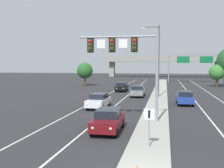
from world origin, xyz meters
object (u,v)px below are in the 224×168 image
at_px(overhead_signal_mast, 129,55).
at_px(median_sign_post, 149,122).
at_px(tree_far_right_b, 217,72).
at_px(car_receding_blue, 185,98).
at_px(car_oncoming_darkred, 108,120).
at_px(car_oncoming_white, 99,101).
at_px(street_lamp_median, 157,57).
at_px(car_oncoming_black, 122,87).
at_px(car_oncoming_grey, 138,91).
at_px(highway_sign_gantry, 195,59).
at_px(tree_far_left_a, 85,71).

bearing_deg(overhead_signal_mast, median_sign_post, -73.55).
bearing_deg(tree_far_right_b, car_receding_blue, -106.96).
bearing_deg(car_oncoming_darkred, tree_far_right_b, 70.80).
height_order(car_oncoming_darkred, car_oncoming_white, same).
bearing_deg(car_oncoming_white, median_sign_post, -65.40).
bearing_deg(median_sign_post, overhead_signal_mast, 106.45).
height_order(street_lamp_median, car_oncoming_darkred, street_lamp_median).
bearing_deg(overhead_signal_mast, car_receding_blue, 65.14).
distance_m(car_oncoming_darkred, car_oncoming_black, 28.74).
relative_size(median_sign_post, car_oncoming_grey, 0.49).
bearing_deg(highway_sign_gantry, street_lamp_median, -103.97).
bearing_deg(car_receding_blue, overhead_signal_mast, -114.86).
bearing_deg(car_oncoming_grey, car_oncoming_white, -105.24).
relative_size(car_oncoming_grey, tree_far_left_a, 0.89).
bearing_deg(car_oncoming_black, car_oncoming_darkred, -82.94).
xyz_separation_m(street_lamp_median, tree_far_right_b, (11.70, 21.08, -2.74)).
xyz_separation_m(car_oncoming_black, highway_sign_gantry, (14.78, 26.07, 5.34)).
bearing_deg(tree_far_right_b, overhead_signal_mast, -109.35).
relative_size(street_lamp_median, highway_sign_gantry, 0.75).
bearing_deg(tree_far_right_b, street_lamp_median, -119.04).
bearing_deg(car_receding_blue, highway_sign_gantry, 82.82).
xyz_separation_m(car_oncoming_white, highway_sign_gantry, (14.36, 44.75, 5.34)).
xyz_separation_m(car_oncoming_darkred, car_oncoming_black, (-3.53, 28.52, 0.00)).
bearing_deg(street_lamp_median, median_sign_post, -89.23).
distance_m(overhead_signal_mast, median_sign_post, 8.24).
height_order(street_lamp_median, car_oncoming_white, street_lamp_median).
bearing_deg(highway_sign_gantry, overhead_signal_mast, -101.27).
bearing_deg(car_oncoming_black, tree_far_right_b, 35.86).
distance_m(overhead_signal_mast, tree_far_left_a, 39.01).
bearing_deg(median_sign_post, tree_far_left_a, 111.03).
xyz_separation_m(overhead_signal_mast, car_oncoming_grey, (-1.02, 18.00, -4.65)).
distance_m(car_oncoming_grey, car_oncoming_black, 8.06).
height_order(street_lamp_median, highway_sign_gantry, street_lamp_median).
bearing_deg(median_sign_post, car_oncoming_black, 101.59).
distance_m(overhead_signal_mast, street_lamp_median, 17.27).
xyz_separation_m(car_oncoming_white, car_oncoming_black, (-0.41, 18.69, 0.00)).
bearing_deg(car_oncoming_grey, car_receding_blue, -47.89).
height_order(median_sign_post, car_oncoming_grey, median_sign_post).
height_order(car_oncoming_grey, highway_sign_gantry, highway_sign_gantry).
bearing_deg(car_oncoming_grey, highway_sign_gantry, 71.34).
bearing_deg(tree_far_right_b, highway_sign_gantry, 103.80).
distance_m(car_oncoming_white, car_receding_blue, 10.38).
bearing_deg(car_oncoming_grey, car_oncoming_darkred, -89.99).
xyz_separation_m(median_sign_post, car_oncoming_black, (-6.61, 32.22, -0.77)).
height_order(overhead_signal_mast, tree_far_left_a, overhead_signal_mast).
bearing_deg(overhead_signal_mast, tree_far_left_a, 111.88).
distance_m(overhead_signal_mast, car_oncoming_grey, 18.62).
relative_size(street_lamp_median, car_oncoming_black, 2.23).
xyz_separation_m(overhead_signal_mast, tree_far_right_b, (13.44, 38.25, -2.42)).
height_order(street_lamp_median, tree_far_left_a, street_lamp_median).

